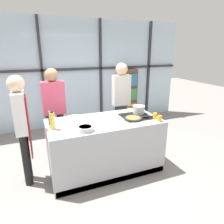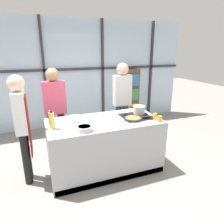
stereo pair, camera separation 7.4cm
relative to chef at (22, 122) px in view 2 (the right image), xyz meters
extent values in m
plane|color=gray|center=(1.25, -0.12, -1.00)|extent=(18.00, 18.00, 0.00)
cube|color=silver|center=(1.25, 2.28, 0.40)|extent=(6.40, 0.04, 2.80)
cube|color=#2D2D33|center=(1.25, 2.23, 0.54)|extent=(6.40, 0.06, 0.06)
cube|color=#2D2D33|center=(0.48, 2.23, 0.40)|extent=(0.06, 0.06, 2.80)
cube|color=#2D2D33|center=(2.02, 2.23, 0.40)|extent=(0.06, 0.06, 2.80)
cube|color=#2D2D33|center=(3.56, 2.23, 0.40)|extent=(0.06, 0.06, 2.80)
cube|color=brown|center=(2.84, 2.10, -0.25)|extent=(0.48, 0.16, 1.50)
cube|color=gold|center=(2.84, 2.00, -0.67)|extent=(0.40, 0.03, 0.33)
cube|color=#3D8447|center=(2.84, 2.00, -0.22)|extent=(0.40, 0.03, 0.33)
cube|color=teal|center=(2.84, 2.00, 0.20)|extent=(0.40, 0.03, 0.33)
cube|color=#A8AAB2|center=(1.25, -0.12, -0.55)|extent=(1.87, 0.94, 0.91)
cube|color=black|center=(1.85, -0.12, -0.10)|extent=(0.52, 0.52, 0.01)
cube|color=black|center=(1.25, -0.57, -0.95)|extent=(1.83, 0.03, 0.10)
cylinder|color=#38383D|center=(1.72, -0.25, -0.10)|extent=(0.13, 0.13, 0.01)
cylinder|color=#38383D|center=(1.97, -0.25, -0.10)|extent=(0.13, 0.13, 0.01)
cylinder|color=#38383D|center=(1.72, 0.00, -0.10)|extent=(0.13, 0.13, 0.01)
cylinder|color=#38383D|center=(1.97, 0.00, -0.10)|extent=(0.13, 0.13, 0.01)
cylinder|color=black|center=(-0.01, 0.08, -0.57)|extent=(0.12, 0.12, 0.85)
cylinder|color=black|center=(-0.01, -0.08, -0.57)|extent=(0.12, 0.12, 0.85)
cube|color=white|center=(-0.01, 0.00, 0.16)|extent=(0.17, 0.37, 0.61)
sphere|color=beige|center=(-0.01, 0.00, 0.59)|extent=(0.24, 0.24, 0.24)
cube|color=maroon|center=(0.09, 0.00, -0.06)|extent=(0.02, 0.32, 0.94)
cylinder|color=black|center=(0.65, 0.73, -0.57)|extent=(0.13, 0.13, 0.86)
cylinder|color=black|center=(0.46, 0.73, -0.57)|extent=(0.13, 0.13, 0.86)
cube|color=#DB4C6B|center=(0.55, 0.73, 0.17)|extent=(0.42, 0.19, 0.62)
sphere|color=tan|center=(0.55, 0.73, 0.60)|extent=(0.24, 0.24, 0.24)
cylinder|color=#232838|center=(2.04, 0.73, -0.55)|extent=(0.12, 0.12, 0.89)
cylinder|color=#232838|center=(1.87, 0.73, -0.55)|extent=(0.12, 0.12, 0.89)
cube|color=beige|center=(1.95, 0.73, 0.21)|extent=(0.37, 0.17, 0.64)
sphere|color=#D8AD8C|center=(1.95, 0.73, 0.65)|extent=(0.25, 0.25, 0.25)
cylinder|color=#232326|center=(1.72, -0.25, -0.08)|extent=(0.31, 0.31, 0.03)
cylinder|color=#B26B2D|center=(1.72, -0.25, -0.06)|extent=(0.24, 0.24, 0.01)
cylinder|color=#232326|center=(2.00, -0.28, -0.07)|extent=(0.25, 0.05, 0.02)
cylinder|color=silver|center=(1.97, 0.00, -0.02)|extent=(0.21, 0.21, 0.15)
cylinder|color=silver|center=(1.97, 0.00, 0.05)|extent=(0.22, 0.22, 0.01)
cylinder|color=black|center=(1.80, 0.11, 0.03)|extent=(0.18, 0.12, 0.02)
cylinder|color=white|center=(0.82, 0.23, -0.09)|extent=(0.24, 0.24, 0.01)
cylinder|color=silver|center=(0.85, -0.43, -0.06)|extent=(0.23, 0.23, 0.07)
cylinder|color=#4C4C51|center=(0.85, -0.43, -0.03)|extent=(0.19, 0.19, 0.01)
cylinder|color=#E0CC4C|center=(0.42, -0.18, 0.03)|extent=(0.08, 0.08, 0.26)
cylinder|color=black|center=(0.42, -0.18, 0.17)|extent=(0.04, 0.04, 0.02)
cylinder|color=#332319|center=(0.41, 0.04, 0.00)|extent=(0.06, 0.06, 0.19)
sphere|color=#B2B2B7|center=(0.41, 0.04, 0.12)|extent=(0.03, 0.03, 0.03)
cylinder|color=orange|center=(2.09, -0.49, -0.04)|extent=(0.07, 0.07, 0.10)
cylinder|color=orange|center=(2.09, -0.35, -0.04)|extent=(0.07, 0.07, 0.10)
camera|label=1|loc=(0.19, -3.06, 1.05)|focal=32.00mm
camera|label=2|loc=(0.25, -3.08, 1.05)|focal=32.00mm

